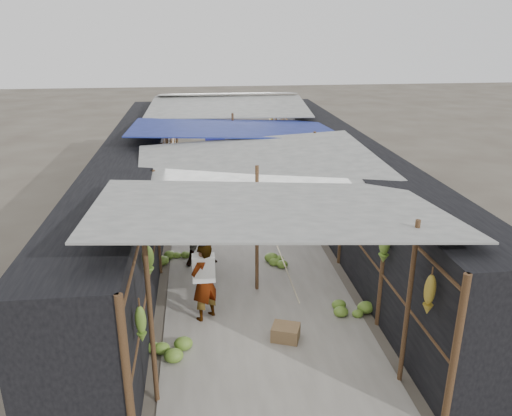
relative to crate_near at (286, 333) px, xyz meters
name	(u,v)px	position (x,y,z in m)	size (l,w,h in m)	color
ground	(282,390)	(-0.27, -1.23, -0.14)	(80.00, 80.00, 0.00)	#6B6356
aisle_slab	(241,225)	(-0.27, 5.27, -0.13)	(3.60, 16.00, 0.02)	#9E998E
stall_left	(135,188)	(-2.97, 5.27, 1.01)	(1.40, 15.00, 2.30)	black
stall_right	(341,181)	(2.43, 5.27, 1.01)	(1.40, 15.00, 2.30)	black
crate_near	(286,333)	(0.00, 0.00, 0.00)	(0.45, 0.36, 0.27)	#8D6848
crate_mid	(274,223)	(0.56, 4.95, 0.02)	(0.52, 0.41, 0.31)	#8D6848
crate_back	(192,195)	(-1.57, 7.64, 0.00)	(0.41, 0.34, 0.26)	#8D6848
black_basin	(310,230)	(1.43, 4.50, -0.04)	(0.66, 0.66, 0.20)	black
vendor_elderly	(204,282)	(-1.34, 0.83, 0.62)	(0.55, 0.36, 1.51)	white
shopper_blue	(204,225)	(-1.27, 3.08, 0.79)	(0.90, 0.70, 1.86)	#213BA8
vendor_seated	(262,195)	(0.45, 6.52, 0.29)	(0.55, 0.32, 0.86)	#4E4944
market_canopy	(240,134)	(-0.24, 5.63, 2.27)	(5.62, 15.20, 2.77)	brown
hanging_bananas	(243,170)	(-0.25, 4.90, 1.52)	(3.95, 14.22, 0.84)	olive
floor_bananas	(239,223)	(-0.35, 5.08, 0.02)	(3.94, 10.89, 0.36)	#AC8F2C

